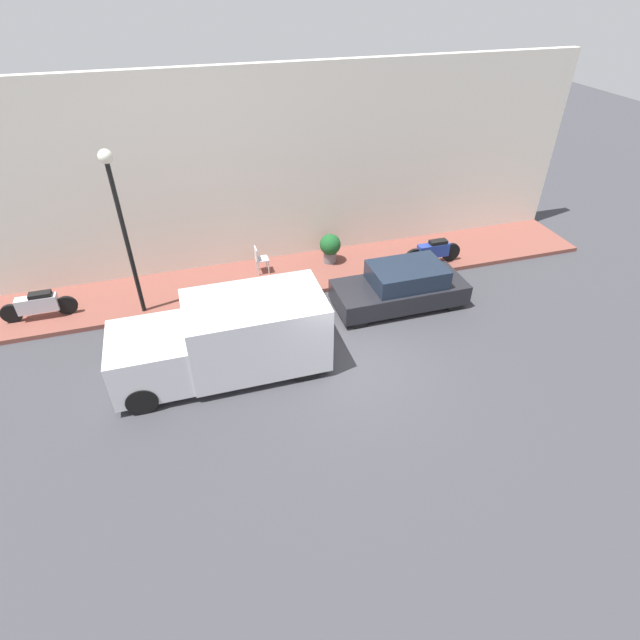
{
  "coord_description": "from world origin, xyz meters",
  "views": [
    {
      "loc": [
        -9.22,
        3.47,
        8.51
      ],
      "look_at": [
        1.16,
        0.35,
        0.6
      ],
      "focal_mm": 28.0,
      "sensor_mm": 36.0,
      "label": 1
    }
  ],
  "objects_px": {
    "scooter_silver": "(38,305)",
    "cafe_chair": "(260,258)",
    "motorcycle_blue": "(433,251)",
    "parked_car": "(401,287)",
    "delivery_van": "(225,339)",
    "streetlamp": "(119,209)",
    "potted_plant": "(330,247)"
  },
  "relations": [
    {
      "from": "delivery_van",
      "to": "scooter_silver",
      "type": "distance_m",
      "value": 6.02
    },
    {
      "from": "motorcycle_blue",
      "to": "potted_plant",
      "type": "xyz_separation_m",
      "value": [
        1.09,
        3.25,
        0.11
      ]
    },
    {
      "from": "parked_car",
      "to": "streetlamp",
      "type": "relative_size",
      "value": 0.83
    },
    {
      "from": "scooter_silver",
      "to": "parked_car",
      "type": "bearing_deg",
      "value": -101.85
    },
    {
      "from": "streetlamp",
      "to": "cafe_chair",
      "type": "relative_size",
      "value": 5.19
    },
    {
      "from": "parked_car",
      "to": "delivery_van",
      "type": "height_order",
      "value": "delivery_van"
    },
    {
      "from": "parked_car",
      "to": "motorcycle_blue",
      "type": "relative_size",
      "value": 1.94
    },
    {
      "from": "scooter_silver",
      "to": "cafe_chair",
      "type": "distance_m",
      "value": 6.52
    },
    {
      "from": "potted_plant",
      "to": "cafe_chair",
      "type": "height_order",
      "value": "potted_plant"
    },
    {
      "from": "parked_car",
      "to": "streetlamp",
      "type": "xyz_separation_m",
      "value": [
        1.68,
        7.38,
        2.67
      ]
    },
    {
      "from": "scooter_silver",
      "to": "potted_plant",
      "type": "bearing_deg",
      "value": -85.38
    },
    {
      "from": "parked_car",
      "to": "cafe_chair",
      "type": "relative_size",
      "value": 4.31
    },
    {
      "from": "motorcycle_blue",
      "to": "streetlamp",
      "type": "bearing_deg",
      "value": 90.54
    },
    {
      "from": "motorcycle_blue",
      "to": "cafe_chair",
      "type": "relative_size",
      "value": 2.22
    },
    {
      "from": "cafe_chair",
      "to": "delivery_van",
      "type": "bearing_deg",
      "value": 158.71
    },
    {
      "from": "scooter_silver",
      "to": "motorcycle_blue",
      "type": "xyz_separation_m",
      "value": [
        -0.37,
        -12.12,
        0.02
      ]
    },
    {
      "from": "scooter_silver",
      "to": "cafe_chair",
      "type": "xyz_separation_m",
      "value": [
        0.71,
        -6.48,
        0.09
      ]
    },
    {
      "from": "parked_car",
      "to": "delivery_van",
      "type": "xyz_separation_m",
      "value": [
        -1.48,
        5.37,
        0.39
      ]
    },
    {
      "from": "scooter_silver",
      "to": "cafe_chair",
      "type": "relative_size",
      "value": 2.23
    },
    {
      "from": "cafe_chair",
      "to": "motorcycle_blue",
      "type": "bearing_deg",
      "value": -100.88
    },
    {
      "from": "parked_car",
      "to": "potted_plant",
      "type": "relative_size",
      "value": 3.88
    },
    {
      "from": "parked_car",
      "to": "motorcycle_blue",
      "type": "distance_m",
      "value": 2.63
    },
    {
      "from": "parked_car",
      "to": "potted_plant",
      "type": "height_order",
      "value": "parked_car"
    },
    {
      "from": "parked_car",
      "to": "delivery_van",
      "type": "relative_size",
      "value": 0.76
    },
    {
      "from": "motorcycle_blue",
      "to": "potted_plant",
      "type": "distance_m",
      "value": 3.43
    },
    {
      "from": "delivery_van",
      "to": "potted_plant",
      "type": "height_order",
      "value": "delivery_van"
    },
    {
      "from": "parked_car",
      "to": "cafe_chair",
      "type": "height_order",
      "value": "parked_car"
    },
    {
      "from": "delivery_van",
      "to": "streetlamp",
      "type": "bearing_deg",
      "value": 32.51
    },
    {
      "from": "streetlamp",
      "to": "potted_plant",
      "type": "relative_size",
      "value": 4.68
    },
    {
      "from": "delivery_van",
      "to": "streetlamp",
      "type": "distance_m",
      "value": 4.38
    },
    {
      "from": "potted_plant",
      "to": "streetlamp",
      "type": "bearing_deg",
      "value": 100.93
    },
    {
      "from": "delivery_van",
      "to": "cafe_chair",
      "type": "distance_m",
      "value": 4.66
    }
  ]
}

